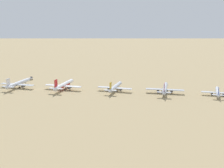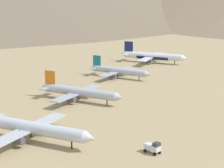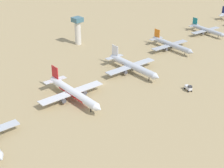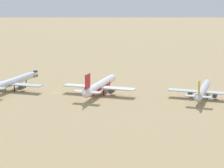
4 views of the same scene
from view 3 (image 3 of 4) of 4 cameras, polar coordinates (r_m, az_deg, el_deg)
ground_plane at (r=212.01m, az=-1.45°, el=-0.04°), size 2190.08×2190.08×0.00m
parked_jet_3 at (r=193.38m, az=-6.48°, el=-1.39°), size 49.68×40.39×14.32m
parked_jet_4 at (r=226.34m, az=3.31°, el=3.01°), size 47.84×38.91×13.79m
parked_jet_5 at (r=268.72m, az=9.71°, el=6.41°), size 42.88×34.96×12.37m
parked_jet_6 at (r=311.80m, az=15.35°, el=8.58°), size 38.81×31.73×11.22m
service_truck at (r=208.27m, az=12.51°, el=-0.58°), size 5.68×4.40×3.90m
control_tower at (r=275.60m, az=-5.68°, el=9.01°), size 7.20×7.20×21.93m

